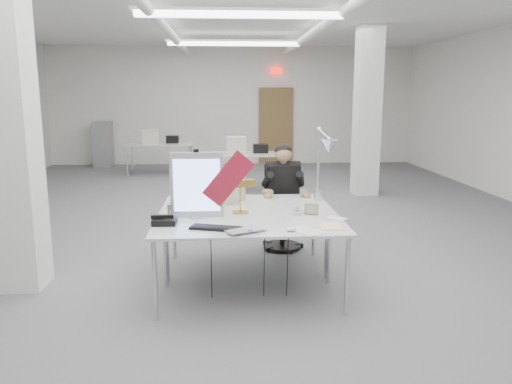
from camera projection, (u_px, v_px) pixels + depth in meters
room_shell at (243, 112)px, 7.04m from camera, size 10.04×14.04×3.24m
desk_main at (250, 225)px, 4.65m from camera, size 1.80×0.90×0.02m
desk_second at (246, 204)px, 5.53m from camera, size 1.80×0.90×0.02m
bg_desk_a at (246, 154)px, 10.04m from camera, size 1.60×0.80×0.02m
bg_desk_b at (160, 144)px, 12.07m from camera, size 1.60×0.80×0.02m
filing_cabinet at (103, 144)px, 13.42m from camera, size 0.45×0.55×1.20m
office_chair at (282, 205)px, 6.26m from camera, size 0.57×0.57×1.14m
seated_person at (283, 180)px, 6.15m from camera, size 0.52×0.64×0.93m
monitor at (197, 185)px, 4.84m from camera, size 0.52×0.06×0.64m
pennant at (229, 179)px, 4.81m from camera, size 0.52×0.04×0.55m
keyboard at (216, 228)px, 4.45m from camera, size 0.49×0.28×0.02m
laptop at (250, 232)px, 4.30m from camera, size 0.45×0.39×0.03m
mouse at (291, 229)px, 4.37m from camera, size 0.11×0.08×0.04m
bankers_lamp at (240, 198)px, 5.02m from camera, size 0.29×0.17×0.30m
desk_phone at (165, 221)px, 4.62m from camera, size 0.22×0.20×0.05m
picture_frame_left at (175, 210)px, 4.90m from camera, size 0.16×0.09×0.12m
picture_frame_right at (311, 209)px, 4.98m from camera, size 0.15×0.08×0.11m
desk_clock at (297, 210)px, 4.97m from camera, size 0.11×0.04×0.10m
paper_stack_a at (306, 231)px, 4.39m from camera, size 0.35×0.37×0.01m
paper_stack_b at (331, 226)px, 4.54m from camera, size 0.21×0.27×0.01m
paper_stack_c at (337, 218)px, 4.83m from camera, size 0.23×0.23×0.01m
beige_monitor at (224, 185)px, 5.58m from camera, size 0.49×0.47×0.37m
architect_lamp at (323, 163)px, 5.34m from camera, size 0.36×0.75×0.92m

